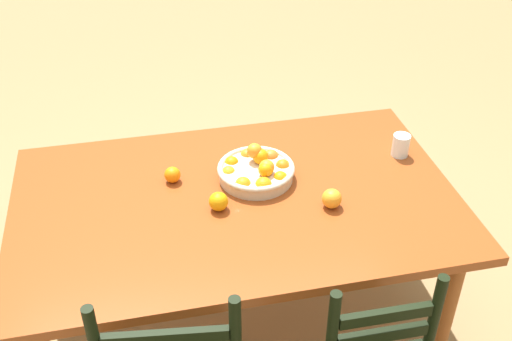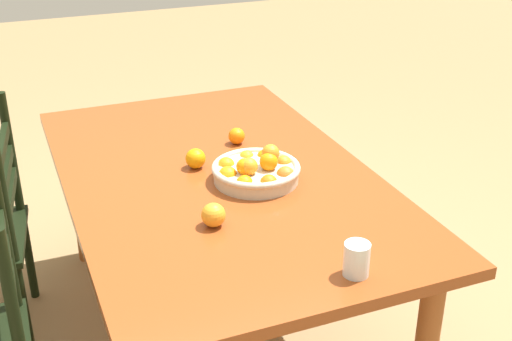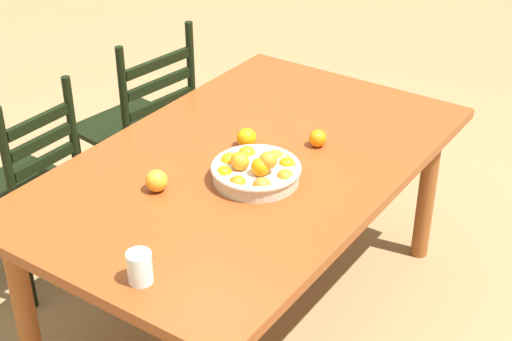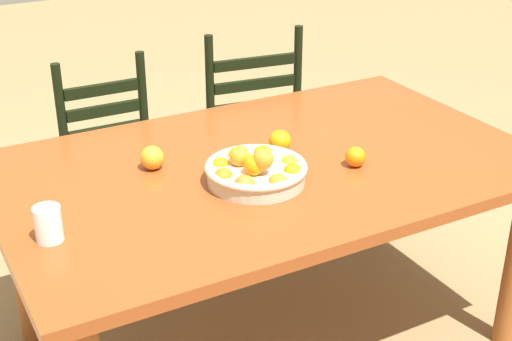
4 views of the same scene
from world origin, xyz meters
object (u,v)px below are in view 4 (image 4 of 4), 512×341
Objects in this scene: orange_loose_1 at (152,158)px; dining_table at (268,184)px; chair_by_cabinet at (100,159)px; drinking_glass at (48,224)px; orange_loose_0 at (280,141)px; orange_loose_2 at (355,157)px; fruit_bowl at (255,170)px; chair_near_window at (243,129)px.

dining_table is at bearing -20.88° from orange_loose_1.
chair_by_cabinet is at bearing 109.80° from dining_table.
orange_loose_0 is at bearing 13.97° from drinking_glass.
drinking_glass is (-0.83, -0.21, 0.01)m from orange_loose_0.
fruit_bowl is at bearing 171.21° from orange_loose_2.
chair_near_window reaches higher than orange_loose_2.
dining_table is at bearing 45.08° from fruit_bowl.
chair_near_window is 1.54m from drinking_glass.
fruit_bowl is at bearing 71.74° from chair_near_window.
drinking_glass is at bearing -166.03° from orange_loose_0.
drinking_glass is (-0.76, -0.15, 0.13)m from dining_table.
fruit_bowl reaches higher than orange_loose_0.
chair_by_cabinet is at bearing 66.83° from drinking_glass.
chair_by_cabinet is at bearing 115.69° from orange_loose_0.
fruit_bowl is at bearing -44.98° from orange_loose_1.
fruit_bowl is at bearing -138.14° from orange_loose_0.
chair_by_cabinet is (-0.67, 0.01, -0.01)m from chair_near_window.
chair_near_window is 1.13m from fruit_bowl.
chair_by_cabinet reaches higher than orange_loose_0.
drinking_glass reaches higher than orange_loose_0.
orange_loose_1 is (-0.04, -0.74, 0.32)m from chair_by_cabinet.
orange_loose_2 is (0.23, -0.16, 0.11)m from dining_table.
orange_loose_0 is at bearing -9.99° from orange_loose_1.
chair_by_cabinet reaches higher than fruit_bowl.
chair_by_cabinet reaches higher than orange_loose_1.
orange_loose_1 is 1.17× the size of orange_loose_2.
dining_table is 1.84× the size of chair_near_window.
orange_loose_1 is at bearing 35.06° from drinking_glass.
chair_by_cabinet is 1.06m from fruit_bowl.
chair_by_cabinet is at bearing 87.23° from orange_loose_1.
dining_table is at bearing 11.15° from drinking_glass.
chair_near_window is 1.08m from orange_loose_2.
fruit_bowl is 0.35m from orange_loose_2.
orange_loose_1 reaches higher than dining_table.
orange_loose_0 is 0.27m from orange_loose_2.
dining_table is 1.90× the size of chair_by_cabinet.
orange_loose_1 reaches higher than orange_loose_0.
orange_loose_2 is at bearing -54.99° from orange_loose_0.
drinking_glass is at bearing 179.26° from orange_loose_2.
dining_table is 22.58× the size of orange_loose_1.
drinking_glass reaches higher than dining_table.
orange_loose_0 is (0.08, 0.06, 0.12)m from dining_table.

